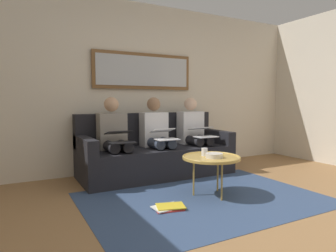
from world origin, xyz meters
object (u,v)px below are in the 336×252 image
(magazine_stack, at_px, (169,207))
(laptop_white, at_px, (164,134))
(bowl, at_px, (214,156))
(cup, at_px, (204,152))
(laptop_black, at_px, (120,137))
(coffee_table, at_px, (211,158))
(person_middle, at_px, (157,134))
(couch, at_px, (155,153))
(framed_mirror, at_px, (144,71))
(person_right, at_px, (114,136))
(laptop_silver, at_px, (203,132))
(person_left, at_px, (194,132))

(magazine_stack, bearing_deg, laptop_white, -115.14)
(bowl, xyz_separation_m, magazine_stack, (0.62, 0.09, -0.46))
(laptop_white, distance_m, magazine_stack, 1.32)
(laptop_white, bearing_deg, cup, 96.83)
(magazine_stack, bearing_deg, laptop_black, -82.23)
(coffee_table, xyz_separation_m, person_middle, (0.13, -1.15, 0.17))
(coffee_table, xyz_separation_m, laptop_black, (0.77, -0.90, 0.19))
(person_middle, xyz_separation_m, laptop_black, (0.64, 0.24, 0.02))
(laptop_white, relative_size, magazine_stack, 1.03)
(couch, xyz_separation_m, bowl, (-0.13, 1.28, 0.17))
(cup, relative_size, magazine_stack, 0.26)
(coffee_table, bearing_deg, laptop_black, -49.53)
(framed_mirror, distance_m, person_right, 1.23)
(cup, height_order, laptop_silver, laptop_silver)
(coffee_table, distance_m, person_left, 1.27)
(coffee_table, relative_size, person_right, 0.58)
(framed_mirror, distance_m, cup, 1.85)
(laptop_black, bearing_deg, coffee_table, 130.47)
(framed_mirror, distance_m, coffee_table, 1.96)
(laptop_silver, xyz_separation_m, person_middle, (0.64, -0.25, -0.02))
(person_left, bearing_deg, couch, -6.13)
(laptop_silver, distance_m, person_middle, 0.69)
(cup, xyz_separation_m, person_middle, (0.10, -1.06, 0.11))
(cup, distance_m, person_middle, 1.07)
(bowl, bearing_deg, laptop_white, -82.65)
(framed_mirror, bearing_deg, coffee_table, 94.68)
(laptop_black, bearing_deg, bowl, 128.34)
(laptop_white, bearing_deg, person_middle, -90.00)
(couch, xyz_separation_m, person_middle, (0.00, 0.07, 0.30))
(laptop_white, height_order, magazine_stack, laptop_white)
(cup, distance_m, person_left, 1.20)
(cup, bearing_deg, framed_mirror, -86.30)
(couch, height_order, laptop_white, couch)
(laptop_black, bearing_deg, person_right, -90.00)
(coffee_table, bearing_deg, bowl, 84.13)
(bowl, height_order, person_right, person_right)
(bowl, height_order, person_left, person_left)
(cup, distance_m, laptop_white, 0.84)
(coffee_table, relative_size, person_left, 0.58)
(cup, xyz_separation_m, magazine_stack, (0.59, 0.24, -0.48))
(couch, height_order, framed_mirror, framed_mirror)
(framed_mirror, xyz_separation_m, laptop_silver, (-0.64, 0.70, -0.92))
(couch, distance_m, framed_mirror, 1.30)
(person_left, bearing_deg, magazine_stack, 48.83)
(laptop_silver, relative_size, laptop_black, 0.99)
(person_middle, relative_size, laptop_white, 3.24)
(coffee_table, xyz_separation_m, magazine_stack, (0.63, 0.15, -0.42))
(bowl, distance_m, person_right, 1.44)
(framed_mirror, relative_size, person_middle, 1.43)
(couch, relative_size, framed_mirror, 1.35)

